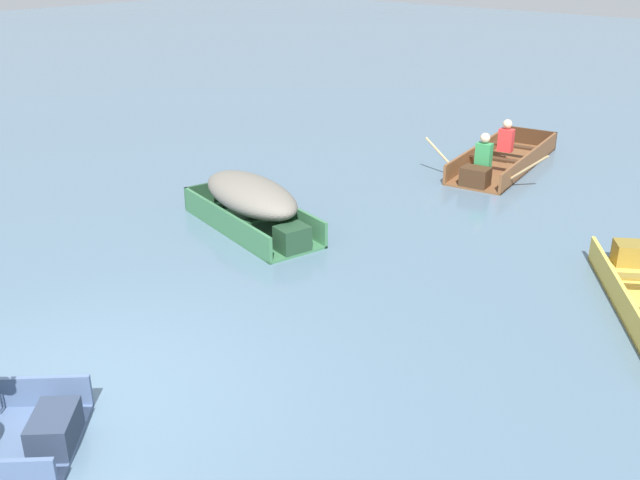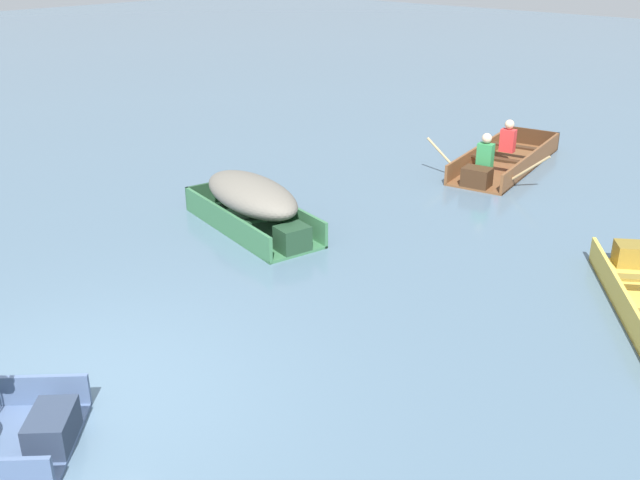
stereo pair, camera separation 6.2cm
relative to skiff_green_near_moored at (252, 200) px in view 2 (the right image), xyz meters
name	(u,v)px [view 2 (the right image)]	position (x,y,z in m)	size (l,w,h in m)	color
ground_plane	(75,402)	(2.04, -4.22, -0.46)	(80.00, 80.00, 0.00)	slate
skiff_green_near_moored	(252,200)	(0.00, 0.00, 0.00)	(2.79, 1.53, 0.81)	#387047
rowboat_wooden_brown_with_crew	(502,160)	(1.28, 5.36, -0.27)	(2.30, 3.64, 0.93)	brown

